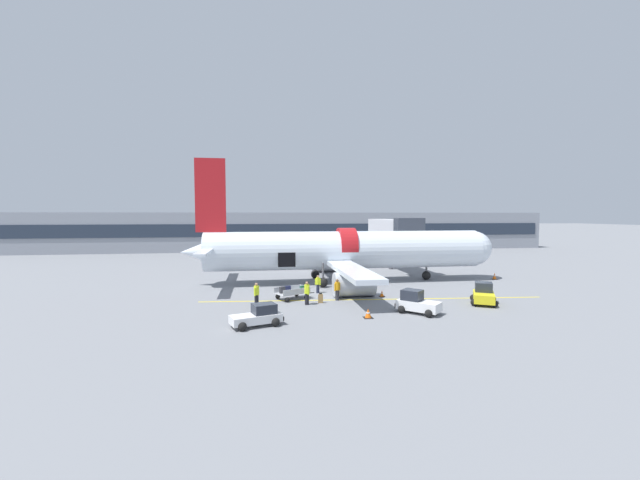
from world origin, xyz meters
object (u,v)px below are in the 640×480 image
(baggage_cart_loading, at_px, (292,293))
(ground_crew_driver, at_px, (318,284))
(ground_crew_loader_b, at_px, (307,292))
(baggage_tug_mid, at_px, (417,303))
(suitcase_on_tarmac_upright, at_px, (321,299))
(ground_crew_supervisor, at_px, (257,294))
(baggage_tug_rear, at_px, (484,295))
(baggage_tug_lead, at_px, (258,316))
(airplane, at_px, (342,251))
(ground_crew_loader_a, at_px, (337,289))

(baggage_cart_loading, height_order, ground_crew_driver, ground_crew_driver)
(ground_crew_loader_b, relative_size, ground_crew_driver, 1.14)
(baggage_tug_mid, relative_size, suitcase_on_tarmac_upright, 3.81)
(baggage_cart_loading, height_order, suitcase_on_tarmac_upright, baggage_cart_loading)
(ground_crew_driver, xyz_separation_m, ground_crew_supervisor, (-5.43, -4.23, 0.10))
(baggage_tug_mid, xyz_separation_m, baggage_tug_rear, (6.38, 1.94, 0.01))
(baggage_tug_rear, xyz_separation_m, ground_crew_driver, (-12.33, 6.29, 0.13))
(suitcase_on_tarmac_upright, bearing_deg, ground_crew_loader_b, -159.73)
(baggage_tug_rear, xyz_separation_m, ground_crew_loader_b, (-13.86, 1.88, 0.25))
(baggage_tug_mid, bearing_deg, ground_crew_loader_b, 152.92)
(ground_crew_supervisor, bearing_deg, baggage_tug_lead, -88.60)
(airplane, height_order, suitcase_on_tarmac_upright, airplane)
(baggage_tug_mid, distance_m, ground_crew_loader_a, 6.95)
(ground_crew_loader_a, relative_size, ground_crew_driver, 1.10)
(suitcase_on_tarmac_upright, bearing_deg, ground_crew_supervisor, -177.23)
(baggage_tug_rear, height_order, ground_crew_driver, baggage_tug_rear)
(baggage_tug_lead, relative_size, ground_crew_loader_b, 1.91)
(baggage_tug_lead, distance_m, ground_crew_driver, 11.12)
(baggage_tug_lead, xyz_separation_m, baggage_tug_mid, (11.25, 1.54, 0.10))
(baggage_tug_lead, height_order, baggage_tug_mid, baggage_tug_mid)
(airplane, bearing_deg, baggage_tug_rear, -52.24)
(baggage_tug_lead, bearing_deg, airplane, 60.16)
(ground_crew_loader_a, distance_m, suitcase_on_tarmac_upright, 1.78)
(ground_crew_loader_a, bearing_deg, baggage_tug_mid, -46.07)
(ground_crew_loader_a, bearing_deg, ground_crew_loader_b, -156.09)
(baggage_tug_mid, height_order, baggage_cart_loading, baggage_tug_mid)
(baggage_cart_loading, height_order, ground_crew_supervisor, ground_crew_supervisor)
(ground_crew_driver, bearing_deg, ground_crew_supervisor, -142.12)
(ground_crew_loader_a, height_order, suitcase_on_tarmac_upright, ground_crew_loader_a)
(suitcase_on_tarmac_upright, bearing_deg, airplane, 68.15)
(baggage_tug_lead, bearing_deg, baggage_tug_mid, 7.78)
(ground_crew_loader_a, xyz_separation_m, ground_crew_driver, (-1.13, 3.23, -0.08))
(baggage_tug_lead, xyz_separation_m, baggage_tug_rear, (17.63, 3.48, 0.11))
(baggage_tug_rear, relative_size, suitcase_on_tarmac_upright, 3.85)
(baggage_tug_lead, distance_m, suitcase_on_tarmac_upright, 7.60)
(ground_crew_loader_a, bearing_deg, baggage_cart_loading, 163.72)
(baggage_cart_loading, bearing_deg, ground_crew_loader_b, -66.60)
(ground_crew_supervisor, bearing_deg, suitcase_on_tarmac_upright, 2.77)
(baggage_tug_lead, height_order, ground_crew_driver, ground_crew_driver)
(baggage_cart_loading, bearing_deg, baggage_tug_rear, -15.54)
(ground_crew_loader_a, bearing_deg, ground_crew_driver, 109.35)
(baggage_tug_mid, xyz_separation_m, ground_crew_loader_b, (-7.48, 3.82, 0.26))
(ground_crew_supervisor, bearing_deg, airplane, 47.35)
(airplane, relative_size, baggage_cart_loading, 9.28)
(ground_crew_loader_a, height_order, ground_crew_driver, ground_crew_loader_a)
(baggage_cart_loading, height_order, ground_crew_loader_a, ground_crew_loader_a)
(ground_crew_loader_a, relative_size, ground_crew_loader_b, 0.96)
(airplane, relative_size, ground_crew_loader_b, 17.98)
(airplane, distance_m, ground_crew_supervisor, 13.17)
(baggage_cart_loading, bearing_deg, ground_crew_supervisor, -144.97)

